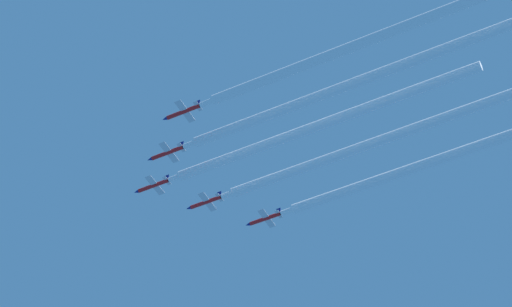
{
  "coord_description": "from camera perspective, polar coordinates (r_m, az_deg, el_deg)",
  "views": [
    {
      "loc": [
        -176.09,
        -112.31,
        1.27
      ],
      "look_at": [
        0.14,
        -23.28,
        206.61
      ],
      "focal_mm": 79.72,
      "sensor_mm": 36.0,
      "label": 1
    }
  ],
  "objects": [
    {
      "name": "smoke_trail_outer_right",
      "position": [
        287.9,
        9.6,
        -0.13
      ],
      "size": [
        2.51,
        92.8,
        2.51
      ],
      "color": "white"
    },
    {
      "name": "jet_left_wingman",
      "position": [
        285.53,
        -4.51,
        0.02
      ],
      "size": [
        7.42,
        10.81,
        2.6
      ],
      "color": "red"
    },
    {
      "name": "smoke_trail_right_wingman",
      "position": [
        284.55,
        5.58,
        0.42
      ],
      "size": [
        2.51,
        82.12,
        2.51
      ],
      "color": "white"
    },
    {
      "name": "jet_outer_left",
      "position": [
        274.95,
        -3.72,
        2.09
      ],
      "size": [
        7.42,
        10.81,
        2.6
      ],
      "color": "red"
    },
    {
      "name": "jet_outer_right",
      "position": [
        300.44,
        0.41,
        -3.31
      ],
      "size": [
        7.42,
        10.81,
        2.6
      ],
      "color": "red"
    },
    {
      "name": "jet_right_wingman",
      "position": [
        298.17,
        -2.58,
        -2.47
      ],
      "size": [
        7.42,
        10.81,
        2.6
      ],
      "color": "red"
    },
    {
      "name": "smoke_trail_outer_left",
      "position": [
        260.82,
        6.41,
        5.95
      ],
      "size": [
        2.51,
        94.97,
        2.51
      ],
      "color": "white"
    },
    {
      "name": "jet_lead",
      "position": [
        296.92,
        -5.22,
        -1.63
      ],
      "size": [
        7.42,
        10.81,
        2.6
      ],
      "color": "red"
    },
    {
      "name": "smoke_trail_left_wingman",
      "position": [
        270.39,
        4.72,
        3.47
      ],
      "size": [
        2.51,
        90.26,
        2.51
      ],
      "color": "white"
    },
    {
      "name": "smoke_trail_lead",
      "position": [
        281.26,
        3.11,
        1.41
      ],
      "size": [
        2.51,
        84.76,
        2.51
      ],
      "color": "white"
    }
  ]
}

